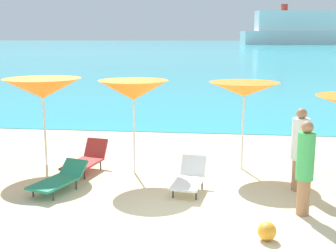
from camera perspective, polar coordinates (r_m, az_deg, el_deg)
The scene contains 12 objects.
ground_plane at distance 17.91m, azimuth 4.45°, elevation -0.16°, with size 50.00×100.00×0.30m, color beige.
ocean_water at distance 235.67m, azimuth 6.79°, elevation 10.32°, with size 650.00×440.00×0.02m, color #2DADBC.
umbrella_1 at distance 12.11m, azimuth -15.65°, elevation 4.60°, with size 2.04×2.04×2.33m.
umbrella_2 at distance 10.99m, azimuth -4.41°, elevation 4.54°, with size 1.74×1.74×2.34m.
umbrella_3 at distance 11.50m, azimuth 9.65°, elevation 4.59°, with size 1.80×1.80×2.26m.
lounge_chair_1 at distance 10.33m, azimuth -13.65°, elevation -6.54°, with size 1.05×1.61×0.57m.
lounge_chair_2 at distance 11.66m, azimuth -10.32°, elevation -4.18°, with size 0.90×1.61×0.73m.
lounge_chair_3 at distance 10.03m, azimuth 2.74°, elevation -6.57°, with size 0.74×1.37×0.69m.
beachgoer_0 at distance 8.92m, azimuth 17.01°, elevation -4.84°, with size 0.33×0.33×1.84m.
beachgoer_2 at distance 10.31m, azimuth 16.40°, elevation -2.67°, with size 0.38×0.38×1.86m.
beach_ball at distance 7.94m, azimuth 12.45°, elevation -12.91°, with size 0.32×0.32×0.32m, color orange.
cruise_ship at distance 221.96m, azimuth 16.02°, elevation 11.67°, with size 52.22×20.46×18.26m.
Camera 1 is at (0.71, -7.54, 3.37)m, focal length 47.98 mm.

